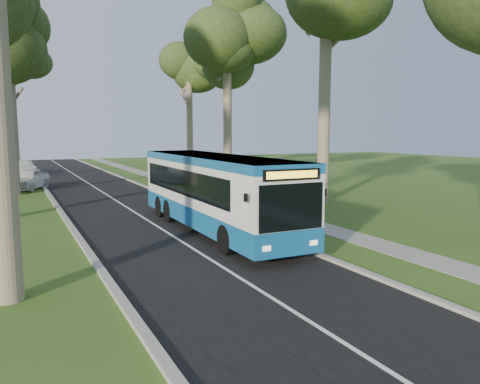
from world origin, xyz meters
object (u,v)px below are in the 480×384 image
object	(u,v)px
bus_stop_sign	(273,201)
car_white	(28,179)
bus	(215,192)
litter_bin	(224,203)
car_silver	(24,168)
bus_shelter	(276,177)

from	to	relation	value
bus_stop_sign	car_white	distance (m)	22.74
bus_stop_sign	car_white	bearing A→B (deg)	87.91
bus	bus_stop_sign	world-z (taller)	bus
litter_bin	car_white	bearing A→B (deg)	120.00
litter_bin	car_white	world-z (taller)	car_white
car_white	bus_stop_sign	bearing A→B (deg)	-44.19
bus_stop_sign	car_white	world-z (taller)	bus_stop_sign
bus_stop_sign	car_silver	xyz separation A→B (m)	(-8.23, 34.83, -0.74)
bus_shelter	bus	bearing A→B (deg)	-132.20
car_silver	bus	bearing A→B (deg)	-91.08
car_white	bus	bearing A→B (deg)	-47.17
car_silver	car_white	bearing A→B (deg)	-102.62
bus_shelter	litter_bin	bearing A→B (deg)	152.12
bus_shelter	car_white	xyz separation A→B (m)	(-10.62, 17.55, -1.23)
bus	litter_bin	bearing A→B (deg)	61.11
car_white	car_silver	bearing A→B (deg)	113.58
car_white	bus_shelter	bearing A→B (deg)	-34.64
litter_bin	car_silver	bearing A→B (deg)	106.68
litter_bin	bus	bearing A→B (deg)	-119.39
car_silver	bus_shelter	bearing A→B (deg)	-83.49
bus	litter_bin	distance (m)	4.83
bus	car_silver	size ratio (longest dim) A/B	2.96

